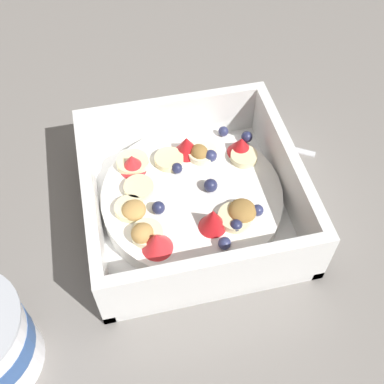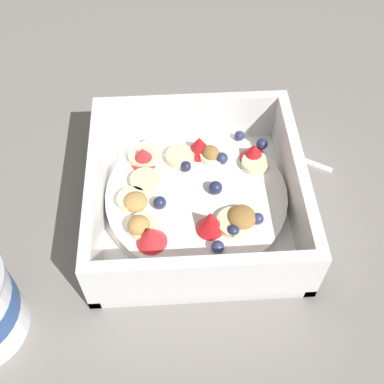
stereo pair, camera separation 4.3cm
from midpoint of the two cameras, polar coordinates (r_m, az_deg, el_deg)
ground_plane at (r=0.47m, az=-5.36°, el=-1.53°), size 2.40×2.40×0.00m
fruit_bowl at (r=0.44m, az=-2.90°, el=-0.83°), size 0.19×0.19×0.06m
spoon at (r=0.53m, az=-0.77°, el=7.82°), size 0.11×0.16×0.01m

